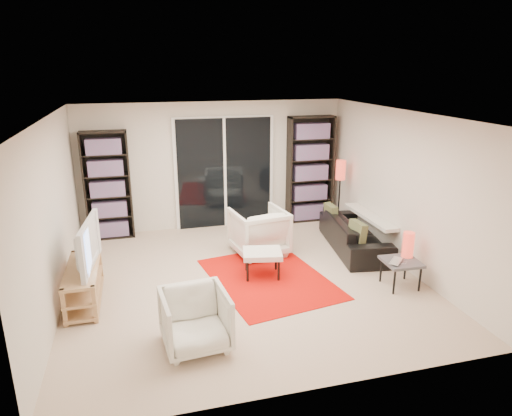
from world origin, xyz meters
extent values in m
plane|color=beige|center=(0.00, 0.00, 0.00)|extent=(5.00, 5.00, 0.00)
cube|color=beige|center=(0.00, 2.50, 1.20)|extent=(5.00, 0.02, 2.40)
cube|color=beige|center=(0.00, -2.50, 1.20)|extent=(5.00, 0.02, 2.40)
cube|color=beige|center=(-2.50, 0.00, 1.20)|extent=(0.02, 5.00, 2.40)
cube|color=beige|center=(2.50, 0.00, 1.20)|extent=(0.02, 5.00, 2.40)
cube|color=white|center=(0.00, 0.00, 2.40)|extent=(5.00, 5.00, 0.02)
cube|color=white|center=(0.20, 2.47, 1.05)|extent=(1.92, 0.06, 2.16)
cube|color=black|center=(0.20, 2.44, 1.05)|extent=(1.80, 0.02, 2.10)
cube|color=white|center=(0.20, 2.42, 1.05)|extent=(0.05, 0.02, 2.10)
cube|color=black|center=(-1.95, 2.34, 0.97)|extent=(0.80, 0.30, 1.95)
cube|color=#AF3286|center=(-1.95, 2.32, 0.97)|extent=(0.70, 0.22, 1.85)
cube|color=black|center=(1.90, 2.34, 1.05)|extent=(0.90, 0.30, 2.10)
cube|color=#AF3286|center=(1.90, 2.32, 1.05)|extent=(0.80, 0.22, 2.00)
cube|color=tan|center=(-2.22, -0.08, 0.48)|extent=(0.41, 1.27, 0.04)
cube|color=tan|center=(-2.22, -0.08, 0.25)|extent=(0.41, 1.27, 0.03)
cube|color=tan|center=(-2.22, -0.08, 0.06)|extent=(0.41, 1.27, 0.04)
cube|color=tan|center=(-2.39, -0.68, 0.25)|extent=(0.05, 0.05, 0.50)
cube|color=tan|center=(-2.39, 0.51, 0.25)|extent=(0.05, 0.05, 0.50)
cube|color=tan|center=(-2.04, -0.68, 0.25)|extent=(0.05, 0.05, 0.50)
cube|color=tan|center=(-2.04, 0.51, 0.25)|extent=(0.05, 0.05, 0.50)
imported|color=black|center=(-2.20, -0.08, 0.82)|extent=(0.26, 1.11, 0.63)
cube|color=red|center=(0.35, -0.06, 0.01)|extent=(1.89, 2.34, 0.01)
imported|color=black|center=(2.10, 0.69, 0.28)|extent=(1.01, 1.99, 0.56)
imported|color=silver|center=(0.46, 0.91, 0.39)|extent=(0.95, 0.97, 0.78)
imported|color=silver|center=(-0.92, -1.48, 0.33)|extent=(0.78, 0.80, 0.67)
cube|color=silver|center=(0.28, 0.06, 0.36)|extent=(0.65, 0.57, 0.08)
cylinder|color=black|center=(0.02, -0.08, 0.16)|extent=(0.04, 0.04, 0.32)
cylinder|color=black|center=(0.10, 0.29, 0.16)|extent=(0.04, 0.04, 0.32)
cylinder|color=black|center=(0.47, -0.17, 0.16)|extent=(0.04, 0.04, 0.32)
cylinder|color=black|center=(0.54, 0.20, 0.16)|extent=(0.04, 0.04, 0.32)
cube|color=#4C4B50|center=(2.09, -0.77, 0.38)|extent=(0.51, 0.51, 0.04)
cylinder|color=black|center=(1.89, -0.96, 0.19)|extent=(0.03, 0.03, 0.38)
cylinder|color=black|center=(1.90, -0.57, 0.19)|extent=(0.03, 0.03, 0.38)
cylinder|color=black|center=(2.28, -0.97, 0.19)|extent=(0.03, 0.03, 0.38)
cylinder|color=black|center=(2.29, -0.58, 0.19)|extent=(0.03, 0.03, 0.38)
imported|color=silver|center=(2.01, -0.84, 0.41)|extent=(0.37, 0.37, 0.03)
cylinder|color=red|center=(2.25, -0.66, 0.58)|extent=(0.16, 0.16, 0.37)
cylinder|color=black|center=(2.26, 1.69, 0.01)|extent=(0.20, 0.20, 0.03)
cylinder|color=black|center=(2.26, 1.69, 0.51)|extent=(0.03, 0.03, 1.01)
cylinder|color=red|center=(2.26, 1.69, 1.16)|extent=(0.18, 0.18, 0.36)
camera|label=1|loc=(-1.41, -5.95, 3.03)|focal=32.00mm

